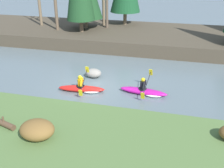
{
  "coord_description": "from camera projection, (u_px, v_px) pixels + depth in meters",
  "views": [
    {
      "loc": [
        4.52,
        -13.56,
        6.78
      ],
      "look_at": [
        1.18,
        -0.42,
        0.55
      ],
      "focal_mm": 42.0,
      "sensor_mm": 36.0,
      "label": 1
    }
  ],
  "objects": [
    {
      "name": "shrub_clump_nearest",
      "position": [
        37.0,
        130.0,
        9.88
      ],
      "size": [
        1.35,
        1.12,
        0.73
      ],
      "color": "brown",
      "rests_on": "riverbank_near"
    },
    {
      "name": "boulder_midstream",
      "position": [
        93.0,
        73.0,
        17.08
      ],
      "size": [
        1.04,
        0.81,
        0.59
      ],
      "color": "gray",
      "rests_on": "ground"
    },
    {
      "name": "kayaker_lead",
      "position": [
        145.0,
        91.0,
        14.87
      ],
      "size": [
        2.79,
        2.07,
        1.2
      ],
      "rotation": [
        0.0,
        0.0,
        -0.09
      ],
      "color": "#C61999",
      "rests_on": "ground"
    },
    {
      "name": "kayaker_middle",
      "position": [
        83.0,
        88.0,
        15.21
      ],
      "size": [
        2.8,
        2.07,
        1.2
      ],
      "rotation": [
        0.0,
        0.0,
        0.13
      ],
      "color": "red",
      "rests_on": "ground"
    },
    {
      "name": "riverbank_far",
      "position": [
        128.0,
        36.0,
        24.85
      ],
      "size": [
        44.0,
        8.86,
        1.09
      ],
      "color": "#4C4233",
      "rests_on": "ground"
    },
    {
      "name": "riverbank_near",
      "position": [
        44.0,
        148.0,
        10.01
      ],
      "size": [
        44.0,
        6.39,
        0.72
      ],
      "color": "#56753D",
      "rests_on": "ground"
    },
    {
      "name": "ground_plane",
      "position": [
        95.0,
        87.0,
        15.78
      ],
      "size": [
        90.0,
        90.0,
        0.0
      ],
      "primitive_type": "plane",
      "color": "slate"
    },
    {
      "name": "driftwood_log",
      "position": [
        1.0,
        122.0,
        10.79
      ],
      "size": [
        1.6,
        0.71,
        0.44
      ],
      "rotation": [
        0.0,
        0.0,
        -0.31
      ],
      "color": "brown",
      "rests_on": "riverbank_near"
    },
    {
      "name": "bare_tree_upstream",
      "position": [
        40.0,
        2.0,
        25.73
      ],
      "size": [
        2.74,
        2.71,
        4.9
      ],
      "color": "#7A664C",
      "rests_on": "riverbank_far"
    }
  ]
}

